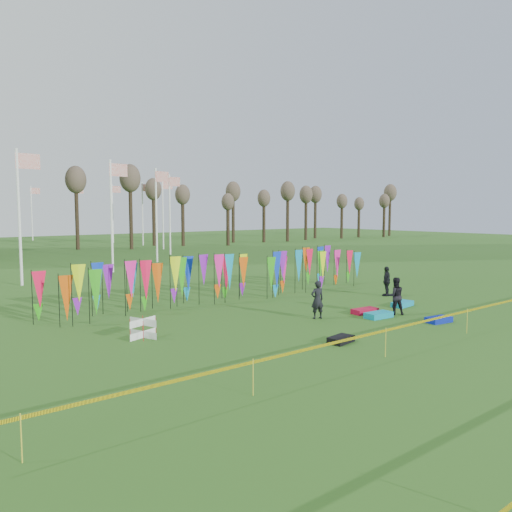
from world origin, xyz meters
TOP-DOWN VIEW (x-y plane):
  - ground at (0.00, 0.00)m, footprint 160.00×160.00m
  - banner_row at (0.28, 9.27)m, footprint 18.64×0.64m
  - caution_tape_near at (-0.22, -1.42)m, footprint 26.00×0.02m
  - tree_line at (32.00, 44.00)m, footprint 53.92×1.92m
  - box_kite at (-6.56, 5.21)m, footprint 0.63×0.63m
  - person_left at (0.43, 3.67)m, footprint 0.67×0.56m
  - person_mid at (3.60, 2.19)m, footprint 0.91×0.84m
  - person_right at (7.17, 5.31)m, footprint 1.02×0.78m
  - kite_bag_turquoise at (2.54, 2.20)m, footprint 1.22×0.66m
  - kite_bag_blue at (3.72, 0.19)m, footprint 1.11×0.69m
  - kite_bag_red at (2.79, 3.13)m, footprint 1.22×0.63m
  - kite_bag_black at (-1.62, 0.53)m, footprint 1.01×0.69m
  - kite_bag_teal at (5.40, 3.08)m, footprint 1.26×0.73m

SIDE VIEW (x-z plane):
  - ground at x=0.00m, z-range 0.00..0.00m
  - kite_bag_black at x=-1.62m, z-range 0.00..0.21m
  - kite_bag_red at x=2.79m, z-range 0.00..0.22m
  - kite_bag_blue at x=3.72m, z-range 0.00..0.22m
  - kite_bag_teal at x=5.40m, z-range 0.00..0.23m
  - kite_bag_turquoise at x=2.54m, z-range 0.00..0.24m
  - box_kite at x=-6.56m, z-range 0.00..0.70m
  - person_right at x=7.17m, z-range 0.00..1.54m
  - caution_tape_near at x=-0.22m, z-range 0.33..1.23m
  - person_left at x=0.43m, z-range 0.00..1.57m
  - person_mid at x=3.60m, z-range 0.00..1.60m
  - banner_row at x=0.28m, z-range 0.22..2.43m
  - tree_line at x=32.00m, z-range 2.25..10.09m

